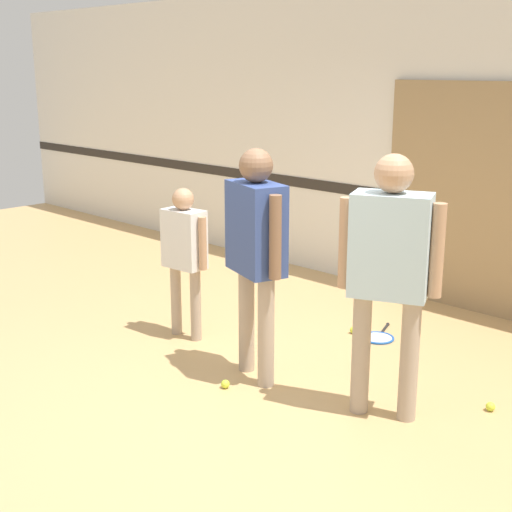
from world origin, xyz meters
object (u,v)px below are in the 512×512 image
person_student_left (184,247)px  person_student_right (390,259)px  tennis_ball_near_instructor (225,384)px  tennis_ball_by_spare_racket (353,330)px  tennis_ball_stray_left (490,407)px  person_instructor (256,240)px  racket_spare_on_floor (378,337)px

person_student_left → person_student_right: (2.11, -0.02, 0.29)m
tennis_ball_near_instructor → tennis_ball_by_spare_racket: same height
tennis_ball_near_instructor → tennis_ball_stray_left: same height
person_instructor → tennis_ball_stray_left: (1.58, 0.74, -1.07)m
person_instructor → tennis_ball_stray_left: size_ratio=26.97×
tennis_ball_by_spare_racket → person_instructor: bearing=-89.3°
tennis_ball_near_instructor → tennis_ball_by_spare_racket: (0.01, 1.59, 0.00)m
tennis_ball_near_instructor → tennis_ball_stray_left: 1.92m
tennis_ball_by_spare_racket → tennis_ball_stray_left: 1.69m
tennis_ball_near_instructor → person_student_left: bearing=154.3°
person_student_right → racket_spare_on_floor: 1.84m
person_student_left → racket_spare_on_floor: bearing=38.2°
person_student_left → tennis_ball_stray_left: person_student_left is taller
racket_spare_on_floor → tennis_ball_near_instructor: bearing=151.5°
person_instructor → racket_spare_on_floor: (0.21, 1.35, -1.09)m
tennis_ball_near_instructor → tennis_ball_stray_left: bearing=33.0°
person_student_left → racket_spare_on_floor: size_ratio=2.43×
person_instructor → person_student_right: size_ratio=0.98×
person_student_left → racket_spare_on_floor: 1.90m
tennis_ball_stray_left → person_instructor: bearing=-154.9°
tennis_ball_near_instructor → person_instructor: bearing=84.7°
person_instructor → tennis_ball_near_instructor: bearing=-76.8°
person_student_right → racket_spare_on_floor: person_student_right is taller
person_student_left → tennis_ball_by_spare_racket: (1.03, 1.10, -0.80)m
person_instructor → tennis_ball_by_spare_racket: bearing=109.2°
tennis_ball_near_instructor → tennis_ball_by_spare_racket: bearing=89.6°
racket_spare_on_floor → tennis_ball_near_instructor: 1.67m
person_student_left → tennis_ball_stray_left: size_ratio=20.40×
racket_spare_on_floor → tennis_ball_stray_left: (1.37, -0.61, 0.02)m
person_instructor → tennis_ball_near_instructor: (-0.03, -0.30, -1.07)m
tennis_ball_near_instructor → tennis_ball_by_spare_racket: size_ratio=1.00×
person_student_right → tennis_ball_stray_left: size_ratio=27.49×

